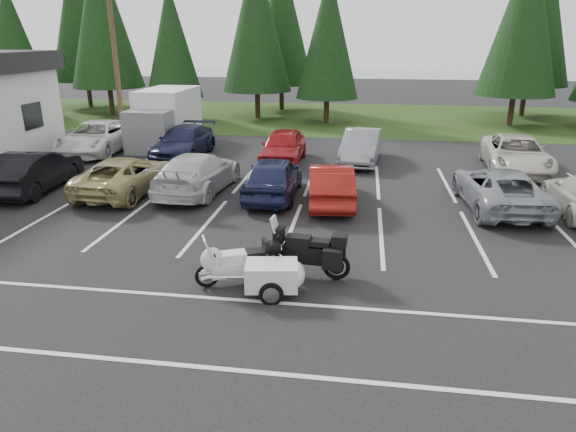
% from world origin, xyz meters
% --- Properties ---
extents(ground, '(120.00, 120.00, 0.00)m').
position_xyz_m(ground, '(0.00, 0.00, 0.00)').
color(ground, black).
rests_on(ground, ground).
extents(grass_strip, '(80.00, 16.00, 0.01)m').
position_xyz_m(grass_strip, '(0.00, 24.00, 0.01)').
color(grass_strip, '#213711').
rests_on(grass_strip, ground).
extents(lake_water, '(70.00, 50.00, 0.02)m').
position_xyz_m(lake_water, '(4.00, 55.00, 0.00)').
color(lake_water, slate).
rests_on(lake_water, ground).
extents(utility_pole, '(1.60, 0.26, 9.00)m').
position_xyz_m(utility_pole, '(-10.00, 12.00, 4.70)').
color(utility_pole, '#473321').
rests_on(utility_pole, ground).
extents(box_truck, '(2.40, 5.60, 2.90)m').
position_xyz_m(box_truck, '(-8.00, 12.50, 1.45)').
color(box_truck, silver).
rests_on(box_truck, ground).
extents(stall_markings, '(32.00, 16.00, 0.01)m').
position_xyz_m(stall_markings, '(0.00, 2.00, 0.00)').
color(stall_markings, silver).
rests_on(stall_markings, ground).
extents(conifer_1, '(3.96, 3.96, 9.22)m').
position_xyz_m(conifer_1, '(-22.00, 21.20, 5.39)').
color(conifer_1, '#332316').
rests_on(conifer_1, ground).
extents(conifer_2, '(5.10, 5.10, 11.89)m').
position_xyz_m(conifer_2, '(-16.00, 22.80, 6.95)').
color(conifer_2, '#332316').
rests_on(conifer_2, ground).
extents(conifer_3, '(3.87, 3.87, 9.02)m').
position_xyz_m(conifer_3, '(-10.50, 21.40, 5.27)').
color(conifer_3, '#332316').
rests_on(conifer_3, ground).
extents(conifer_4, '(4.80, 4.80, 11.17)m').
position_xyz_m(conifer_4, '(-5.00, 22.90, 6.53)').
color(conifer_4, '#332316').
rests_on(conifer_4, ground).
extents(conifer_5, '(4.14, 4.14, 9.63)m').
position_xyz_m(conifer_5, '(0.00, 21.60, 5.63)').
color(conifer_5, '#332316').
rests_on(conifer_5, ground).
extents(conifer_6, '(4.93, 4.93, 11.48)m').
position_xyz_m(conifer_6, '(12.00, 22.10, 6.71)').
color(conifer_6, '#332316').
rests_on(conifer_6, ground).
extents(conifer_back_a, '(5.28, 5.28, 12.30)m').
position_xyz_m(conifer_back_a, '(-20.00, 27.00, 7.19)').
color(conifer_back_a, '#332316').
rests_on(conifer_back_a, ground).
extents(conifer_back_b, '(4.97, 4.97, 11.58)m').
position_xyz_m(conifer_back_b, '(-4.00, 27.50, 6.77)').
color(conifer_back_b, '#332316').
rests_on(conifer_back_b, ground).
extents(conifer_back_c, '(5.50, 5.50, 12.81)m').
position_xyz_m(conifer_back_c, '(14.00, 26.80, 7.49)').
color(conifer_back_c, '#332316').
rests_on(conifer_back_c, ground).
extents(car_near_1, '(1.97, 4.79, 1.54)m').
position_xyz_m(car_near_1, '(-9.66, 3.74, 0.77)').
color(car_near_1, black).
rests_on(car_near_1, ground).
extents(car_near_2, '(2.47, 5.01, 1.37)m').
position_xyz_m(car_near_2, '(-6.14, 3.99, 0.68)').
color(car_near_2, '#988F58').
rests_on(car_near_2, ground).
extents(car_near_3, '(2.43, 5.24, 1.48)m').
position_xyz_m(car_near_3, '(-3.52, 4.53, 0.74)').
color(car_near_3, beige).
rests_on(car_near_3, ground).
extents(car_near_4, '(1.84, 4.47, 1.52)m').
position_xyz_m(car_near_4, '(-0.62, 4.27, 0.76)').
color(car_near_4, '#1A1F42').
rests_on(car_near_4, ground).
extents(car_near_5, '(1.90, 4.40, 1.41)m').
position_xyz_m(car_near_5, '(1.50, 3.84, 0.70)').
color(car_near_5, maroon).
rests_on(car_near_5, ground).
extents(car_near_6, '(2.63, 5.18, 1.40)m').
position_xyz_m(car_near_6, '(7.19, 4.12, 0.70)').
color(car_near_6, gray).
rests_on(car_near_6, ground).
extents(car_far_0, '(2.76, 5.66, 1.55)m').
position_xyz_m(car_far_0, '(-10.65, 10.45, 0.77)').
color(car_far_0, white).
rests_on(car_far_0, ground).
extents(car_far_1, '(2.14, 5.05, 1.45)m').
position_xyz_m(car_far_1, '(-6.03, 10.10, 0.73)').
color(car_far_1, '#151836').
rests_on(car_far_1, ground).
extents(car_far_2, '(1.83, 4.53, 1.54)m').
position_xyz_m(car_far_2, '(-1.09, 9.62, 0.77)').
color(car_far_2, maroon).
rests_on(car_far_2, ground).
extents(car_far_3, '(2.03, 4.69, 1.50)m').
position_xyz_m(car_far_3, '(2.48, 10.22, 0.75)').
color(car_far_3, gray).
rests_on(car_far_3, ground).
extents(car_far_4, '(2.93, 5.59, 1.50)m').
position_xyz_m(car_far_4, '(9.12, 9.57, 0.75)').
color(car_far_4, beige).
rests_on(car_far_4, ground).
extents(touring_motorcycle, '(2.38, 1.57, 1.27)m').
position_xyz_m(touring_motorcycle, '(-0.23, -2.68, 0.63)').
color(touring_motorcycle, silver).
rests_on(touring_motorcycle, ground).
extents(cargo_trailer, '(1.82, 1.20, 0.79)m').
position_xyz_m(cargo_trailer, '(0.64, -3.12, 0.39)').
color(cargo_trailer, silver).
rests_on(cargo_trailer, ground).
extents(adventure_motorcycle, '(2.54, 1.11, 1.50)m').
position_xyz_m(adventure_motorcycle, '(1.27, -2.06, 0.75)').
color(adventure_motorcycle, black).
rests_on(adventure_motorcycle, ground).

